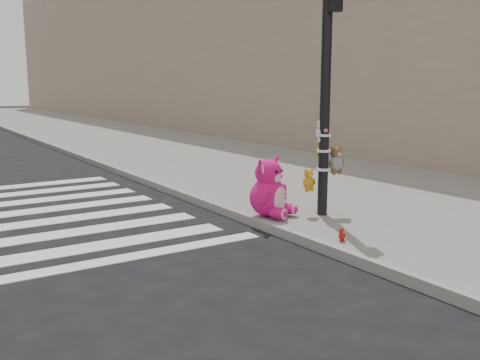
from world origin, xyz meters
TOP-DOWN VIEW (x-y plane):
  - ground at (0.00, 0.00)m, footprint 120.00×120.00m
  - sidewalk_near at (5.00, 10.00)m, footprint 7.00×80.00m
  - curb_edge at (1.55, 10.00)m, footprint 0.12×80.00m
  - bld_near at (10.50, 20.00)m, footprint 5.00×60.00m
  - signal_pole at (2.63, 1.81)m, footprint 0.70×0.48m
  - pink_bunny at (1.81, 2.17)m, footprint 0.83×0.89m
  - red_teddy at (1.80, 0.50)m, footprint 0.14×0.10m

SIDE VIEW (x-z plane):
  - ground at x=0.00m, z-range 0.00..0.00m
  - sidewalk_near at x=5.00m, z-range 0.00..0.14m
  - curb_edge at x=1.55m, z-range -0.01..0.15m
  - red_teddy at x=1.80m, z-range 0.14..0.33m
  - pink_bunny at x=1.81m, z-range 0.05..1.03m
  - signal_pole at x=2.63m, z-range -0.24..3.76m
  - bld_near at x=10.50m, z-range 0.00..10.00m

